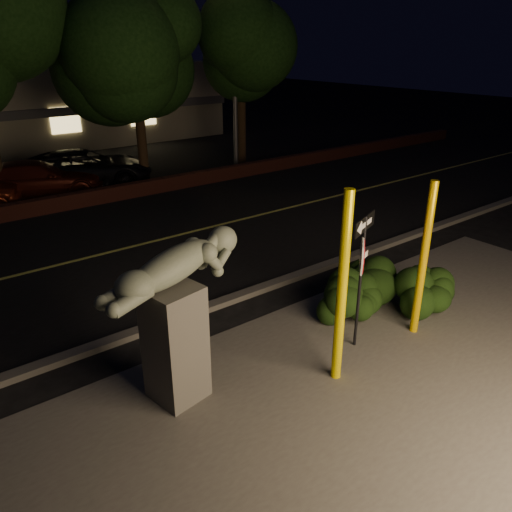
{
  "coord_description": "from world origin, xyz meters",
  "views": [
    {
      "loc": [
        -5.58,
        -4.76,
        5.05
      ],
      "look_at": [
        -0.72,
        1.57,
        1.6
      ],
      "focal_mm": 35.0,
      "sensor_mm": 36.0,
      "label": 1
    }
  ],
  "objects_px": {
    "sculpture": "(175,307)",
    "parked_car_darkred": "(37,179)",
    "yellow_pole_left": "(342,291)",
    "streetlight": "(229,22)",
    "parked_car_dark": "(84,168)",
    "signpost": "(362,257)",
    "yellow_pole_right": "(423,261)"
  },
  "relations": [
    {
      "from": "parked_car_darkred",
      "to": "parked_car_dark",
      "type": "bearing_deg",
      "value": -61.23
    },
    {
      "from": "yellow_pole_left",
      "to": "parked_car_darkred",
      "type": "distance_m",
      "value": 13.6
    },
    {
      "from": "parked_car_dark",
      "to": "yellow_pole_right",
      "type": "bearing_deg",
      "value": -155.04
    },
    {
      "from": "yellow_pole_right",
      "to": "parked_car_darkred",
      "type": "bearing_deg",
      "value": 102.63
    },
    {
      "from": "streetlight",
      "to": "sculpture",
      "type": "bearing_deg",
      "value": -113.1
    },
    {
      "from": "signpost",
      "to": "sculpture",
      "type": "relative_size",
      "value": 0.98
    },
    {
      "from": "yellow_pole_right",
      "to": "parked_car_darkred",
      "type": "relative_size",
      "value": 0.67
    },
    {
      "from": "yellow_pole_right",
      "to": "parked_car_darkred",
      "type": "height_order",
      "value": "yellow_pole_right"
    },
    {
      "from": "yellow_pole_right",
      "to": "sculpture",
      "type": "height_order",
      "value": "yellow_pole_right"
    },
    {
      "from": "signpost",
      "to": "parked_car_dark",
      "type": "xyz_separation_m",
      "value": [
        0.05,
        13.51,
        -1.07
      ]
    },
    {
      "from": "sculpture",
      "to": "streetlight",
      "type": "bearing_deg",
      "value": 42.17
    },
    {
      "from": "yellow_pole_left",
      "to": "parked_car_dark",
      "type": "xyz_separation_m",
      "value": [
        0.99,
        13.95,
        -0.9
      ]
    },
    {
      "from": "yellow_pole_right",
      "to": "signpost",
      "type": "distance_m",
      "value": 1.32
    },
    {
      "from": "sculpture",
      "to": "parked_car_dark",
      "type": "distance_m",
      "value": 13.21
    },
    {
      "from": "signpost",
      "to": "parked_car_darkred",
      "type": "distance_m",
      "value": 13.27
    },
    {
      "from": "streetlight",
      "to": "parked_car_dark",
      "type": "bearing_deg",
      "value": -172.02
    },
    {
      "from": "parked_car_dark",
      "to": "streetlight",
      "type": "bearing_deg",
      "value": -76.74
    },
    {
      "from": "signpost",
      "to": "streetlight",
      "type": "relative_size",
      "value": 0.25
    },
    {
      "from": "signpost",
      "to": "streetlight",
      "type": "bearing_deg",
      "value": 43.49
    },
    {
      "from": "yellow_pole_left",
      "to": "signpost",
      "type": "xyz_separation_m",
      "value": [
        0.94,
        0.44,
        0.16
      ]
    },
    {
      "from": "yellow_pole_left",
      "to": "parked_car_darkred",
      "type": "height_order",
      "value": "yellow_pole_left"
    },
    {
      "from": "yellow_pole_right",
      "to": "signpost",
      "type": "relative_size",
      "value": 1.19
    },
    {
      "from": "yellow_pole_right",
      "to": "parked_car_dark",
      "type": "bearing_deg",
      "value": 94.91
    },
    {
      "from": "yellow_pole_right",
      "to": "signpost",
      "type": "bearing_deg",
      "value": 164.07
    },
    {
      "from": "signpost",
      "to": "parked_car_darkred",
      "type": "height_order",
      "value": "signpost"
    },
    {
      "from": "yellow_pole_left",
      "to": "streetlight",
      "type": "height_order",
      "value": "streetlight"
    },
    {
      "from": "yellow_pole_left",
      "to": "sculpture",
      "type": "height_order",
      "value": "yellow_pole_left"
    },
    {
      "from": "sculpture",
      "to": "parked_car_darkred",
      "type": "height_order",
      "value": "sculpture"
    },
    {
      "from": "yellow_pole_right",
      "to": "signpost",
      "type": "xyz_separation_m",
      "value": [
        -1.24,
        0.35,
        0.29
      ]
    },
    {
      "from": "yellow_pole_left",
      "to": "parked_car_dark",
      "type": "relative_size",
      "value": 0.65
    },
    {
      "from": "yellow_pole_right",
      "to": "sculpture",
      "type": "xyz_separation_m",
      "value": [
        -4.4,
        1.08,
        0.09
      ]
    },
    {
      "from": "signpost",
      "to": "yellow_pole_left",
      "type": "bearing_deg",
      "value": -175.47
    }
  ]
}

